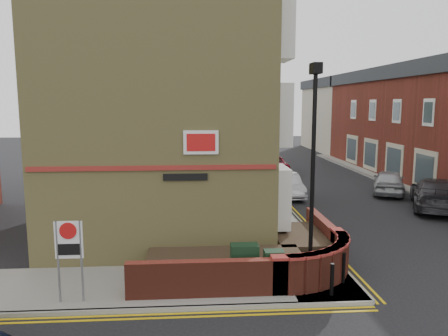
% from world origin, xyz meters
% --- Properties ---
extents(ground, '(120.00, 120.00, 0.00)m').
position_xyz_m(ground, '(0.00, 0.00, 0.00)').
color(ground, black).
rests_on(ground, ground).
extents(pavement_corner, '(13.00, 3.00, 0.12)m').
position_xyz_m(pavement_corner, '(-3.50, 1.50, 0.06)').
color(pavement_corner, gray).
rests_on(pavement_corner, ground).
extents(pavement_main, '(2.00, 32.00, 0.12)m').
position_xyz_m(pavement_main, '(2.00, 16.00, 0.06)').
color(pavement_main, gray).
rests_on(pavement_main, ground).
extents(kerb_side, '(13.00, 0.15, 0.12)m').
position_xyz_m(kerb_side, '(-3.50, 0.00, 0.06)').
color(kerb_side, gray).
rests_on(kerb_side, ground).
extents(kerb_main_near, '(0.15, 32.00, 0.12)m').
position_xyz_m(kerb_main_near, '(3.00, 16.00, 0.06)').
color(kerb_main_near, gray).
rests_on(kerb_main_near, ground).
extents(kerb_main_far, '(0.15, 40.00, 0.12)m').
position_xyz_m(kerb_main_far, '(11.00, 13.00, 0.06)').
color(kerb_main_far, gray).
rests_on(kerb_main_far, ground).
extents(yellow_lines_side, '(13.00, 0.28, 0.01)m').
position_xyz_m(yellow_lines_side, '(-3.50, -0.25, 0.01)').
color(yellow_lines_side, gold).
rests_on(yellow_lines_side, ground).
extents(yellow_lines_main, '(0.28, 32.00, 0.01)m').
position_xyz_m(yellow_lines_main, '(3.25, 16.00, 0.01)').
color(yellow_lines_main, gold).
rests_on(yellow_lines_main, ground).
extents(corner_building, '(8.95, 10.40, 13.60)m').
position_xyz_m(corner_building, '(-2.84, 8.00, 6.23)').
color(corner_building, tan).
rests_on(corner_building, ground).
extents(garden_wall, '(6.80, 6.00, 1.20)m').
position_xyz_m(garden_wall, '(0.00, 2.50, 0.00)').
color(garden_wall, maroon).
rests_on(garden_wall, ground).
extents(lamppost, '(0.25, 0.50, 6.30)m').
position_xyz_m(lamppost, '(1.60, 1.20, 3.34)').
color(lamppost, black).
rests_on(lamppost, pavement_corner).
extents(utility_cabinet_large, '(0.80, 0.45, 1.20)m').
position_xyz_m(utility_cabinet_large, '(-0.30, 1.30, 0.72)').
color(utility_cabinet_large, black).
rests_on(utility_cabinet_large, pavement_corner).
extents(utility_cabinet_small, '(0.55, 0.40, 1.10)m').
position_xyz_m(utility_cabinet_small, '(0.50, 1.00, 0.67)').
color(utility_cabinet_small, black).
rests_on(utility_cabinet_small, pavement_corner).
extents(bollard_near, '(0.11, 0.11, 0.90)m').
position_xyz_m(bollard_near, '(2.00, 0.40, 0.57)').
color(bollard_near, black).
rests_on(bollard_near, pavement_corner).
extents(bollard_far, '(0.11, 0.11, 0.90)m').
position_xyz_m(bollard_far, '(2.60, 1.20, 0.57)').
color(bollard_far, black).
rests_on(bollard_far, pavement_corner).
extents(zone_sign, '(0.72, 0.07, 2.20)m').
position_xyz_m(zone_sign, '(-5.00, 0.50, 1.64)').
color(zone_sign, slate).
rests_on(zone_sign, pavement_corner).
extents(far_terrace, '(5.40, 30.40, 8.00)m').
position_xyz_m(far_terrace, '(14.50, 17.00, 4.04)').
color(far_terrace, maroon).
rests_on(far_terrace, ground).
extents(far_terrace_cream, '(5.40, 12.40, 8.00)m').
position_xyz_m(far_terrace_cream, '(14.50, 38.00, 4.05)').
color(far_terrace_cream, beige).
rests_on(far_terrace_cream, ground).
extents(tree_near, '(3.64, 3.65, 6.70)m').
position_xyz_m(tree_near, '(2.00, 14.05, 4.70)').
color(tree_near, '#382B1E').
rests_on(tree_near, pavement_main).
extents(tree_mid, '(4.03, 4.03, 7.42)m').
position_xyz_m(tree_mid, '(2.00, 22.05, 5.20)').
color(tree_mid, '#382B1E').
rests_on(tree_mid, pavement_main).
extents(tree_far, '(3.81, 3.81, 7.00)m').
position_xyz_m(tree_far, '(2.00, 30.05, 4.91)').
color(tree_far, '#382B1E').
rests_on(tree_far, pavement_main).
extents(traffic_light_assembly, '(0.20, 0.16, 4.20)m').
position_xyz_m(traffic_light_assembly, '(2.40, 25.00, 2.78)').
color(traffic_light_assembly, black).
rests_on(traffic_light_assembly, pavement_main).
extents(silver_car_near, '(1.46, 4.04, 1.33)m').
position_xyz_m(silver_car_near, '(3.60, 13.66, 0.66)').
color(silver_car_near, '#B0B1B8').
rests_on(silver_car_near, ground).
extents(red_car_main, '(2.51, 4.94, 1.34)m').
position_xyz_m(red_car_main, '(4.33, 22.14, 0.67)').
color(red_car_main, maroon).
rests_on(red_car_main, ground).
extents(grey_car_far, '(4.28, 5.85, 1.58)m').
position_xyz_m(grey_car_far, '(10.50, 10.17, 0.79)').
color(grey_car_far, '#2B2A2F').
rests_on(grey_car_far, ground).
extents(silver_car_far, '(3.26, 4.58, 1.45)m').
position_xyz_m(silver_car_far, '(9.82, 14.00, 0.72)').
color(silver_car_far, '#9DA0A4').
rests_on(silver_car_far, ground).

